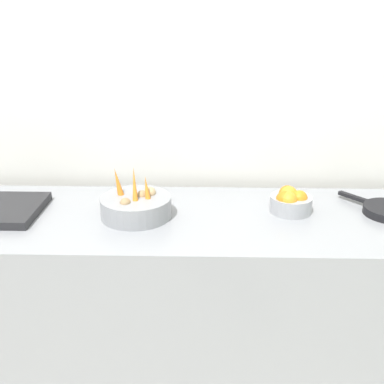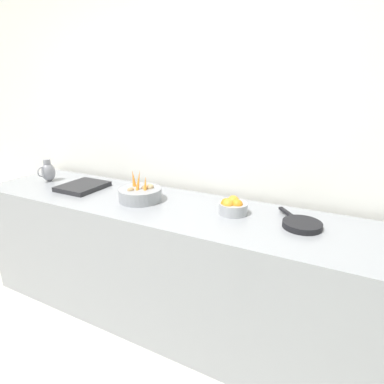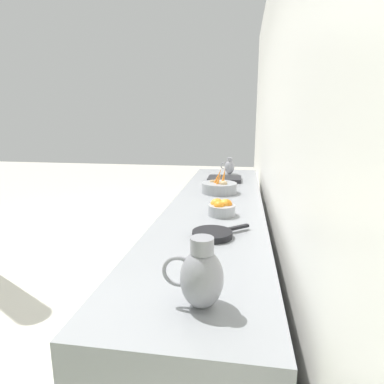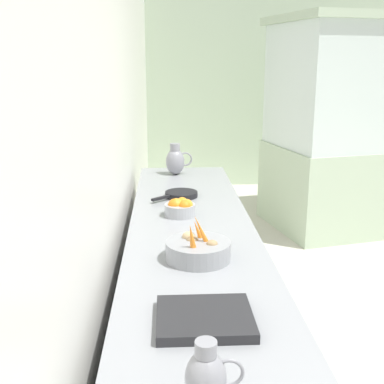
% 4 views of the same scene
% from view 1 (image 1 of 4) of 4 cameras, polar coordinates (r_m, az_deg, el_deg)
% --- Properties ---
extents(tile_wall_left, '(0.10, 9.05, 3.00)m').
position_cam_1_polar(tile_wall_left, '(2.33, 16.00, 14.56)').
color(tile_wall_left, white).
rests_on(tile_wall_left, ground_plane).
extents(prep_counter, '(0.70, 3.37, 0.93)m').
position_cam_1_polar(prep_counter, '(2.20, 2.96, -14.19)').
color(prep_counter, gray).
rests_on(prep_counter, ground_plane).
extents(vegetable_colander, '(0.30, 0.30, 0.22)m').
position_cam_1_polar(vegetable_colander, '(1.96, -7.03, -1.72)').
color(vegetable_colander, gray).
rests_on(vegetable_colander, prep_counter).
extents(orange_bowl, '(0.18, 0.18, 0.11)m').
position_cam_1_polar(orange_bowl, '(2.03, 12.22, -1.07)').
color(orange_bowl, '#9EA0A5').
rests_on(orange_bowl, prep_counter).
extents(counter_sink_basin, '(0.34, 0.30, 0.04)m').
position_cam_1_polar(counter_sink_basin, '(2.14, -22.35, -2.05)').
color(counter_sink_basin, '#232326').
rests_on(counter_sink_basin, prep_counter).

